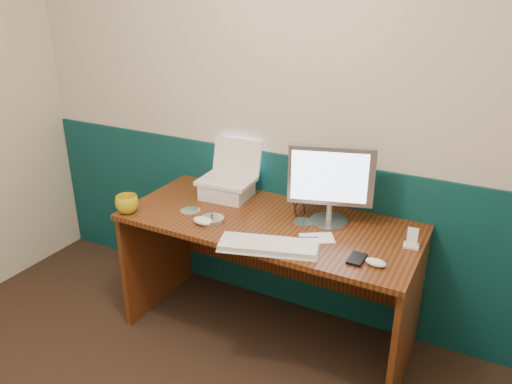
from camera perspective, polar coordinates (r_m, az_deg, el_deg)
The scene contains 19 objects.
back_wall at distance 2.89m, azimuth 2.46°, elevation 9.19°, with size 3.50×0.04×2.50m, color beige.
wainscot at distance 3.14m, azimuth 2.14°, elevation -4.27°, with size 3.48×0.02×1.00m, color #072F30.
desk at distance 2.87m, azimuth 1.41°, elevation -9.96°, with size 1.60×0.70×0.75m, color #3B1E0A.
laptop_riser at distance 2.96m, azimuth -3.35°, elevation 0.24°, with size 0.27×0.23×0.09m, color silver.
laptop at distance 2.89m, azimuth -3.43°, elevation 3.46°, with size 0.31×0.24×0.26m, color white, non-canonical shape.
monitor at distance 2.59m, azimuth 8.57°, elevation 0.83°, with size 0.44×0.13×0.44m, color #A4A5A9, non-canonical shape.
keyboard at distance 2.40m, azimuth 1.42°, elevation -6.22°, with size 0.47×0.16×0.03m, color white.
mouse_right at distance 2.33m, azimuth 13.54°, elevation -7.84°, with size 0.10×0.06×0.03m, color white.
mouse_left at distance 2.65m, azimuth -6.06°, elevation -3.30°, with size 0.12×0.07×0.04m, color white.
mug at distance 2.84m, azimuth -14.53°, elevation -1.36°, with size 0.13×0.13×0.10m, color gold.
camcorder at distance 2.73m, azimuth 4.92°, elevation -0.78°, with size 0.08×0.12×0.18m, color silver, non-canonical shape.
cd_spindle at distance 2.67m, azimuth -5.04°, elevation -3.21°, with size 0.13×0.13×0.03m, color #B1B9C1.
cd_loose_a at distance 2.82m, azimuth -7.51°, elevation -2.09°, with size 0.11×0.11×0.00m, color silver.
cd_loose_b at distance 2.68m, azimuth 5.41°, elevation -3.40°, with size 0.11×0.11×0.00m, color silver.
pen at distance 2.51m, azimuth 5.65°, elevation -5.19°, with size 0.01×0.01×0.13m, color black.
papers at distance 2.52m, azimuth 6.97°, elevation -5.27°, with size 0.17×0.11×0.00m, color white.
dock at distance 2.53m, azimuth 17.31°, elevation -5.88°, with size 0.07×0.06×0.01m, color white.
music_player at distance 2.51m, azimuth 17.45°, elevation -4.87°, with size 0.05×0.01×0.09m, color white.
pda at distance 2.36m, azimuth 11.44°, elevation -7.50°, with size 0.07×0.12×0.01m, color black.
Camera 1 is at (1.19, -0.79, 1.93)m, focal length 35.00 mm.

